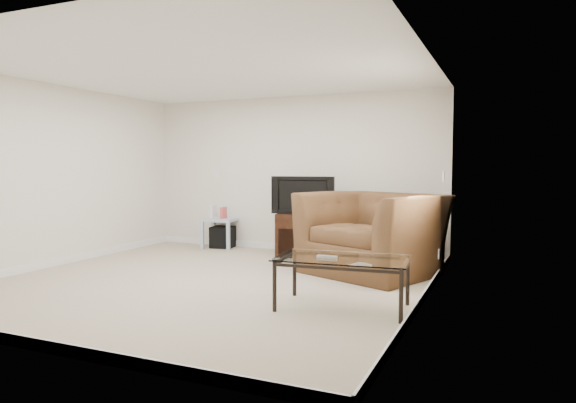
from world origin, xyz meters
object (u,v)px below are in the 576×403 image
at_px(side_table, 221,233).
at_px(coffee_table, 343,283).
at_px(recliner, 372,219).
at_px(tv_stand, 305,235).
at_px(television, 304,195).
at_px(subwoofer, 223,237).

bearing_deg(side_table, coffee_table, -42.39).
distance_m(recliner, coffee_table, 1.80).
height_order(tv_stand, recliner, recliner).
height_order(tv_stand, television, television).
xyz_separation_m(tv_stand, coffee_table, (1.39, -2.52, -0.08)).
xyz_separation_m(television, recliner, (1.24, -0.75, -0.25)).
xyz_separation_m(side_table, subwoofer, (0.03, 0.02, -0.07)).
relative_size(television, subwoofer, 2.53).
distance_m(side_table, coffee_table, 4.08).
distance_m(television, side_table, 1.79).
bearing_deg(coffee_table, subwoofer, 137.09).
height_order(side_table, recliner, recliner).
bearing_deg(side_table, tv_stand, -8.06).
relative_size(television, side_table, 1.77).
height_order(television, side_table, television).
bearing_deg(tv_stand, subwoofer, 163.31).
xyz_separation_m(television, side_table, (-1.63, 0.26, -0.70)).
height_order(side_table, coffee_table, same).
distance_m(tv_stand, side_table, 1.64).
distance_m(side_table, subwoofer, 0.08).
bearing_deg(recliner, coffee_table, -62.73).
bearing_deg(tv_stand, television, -90.00).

